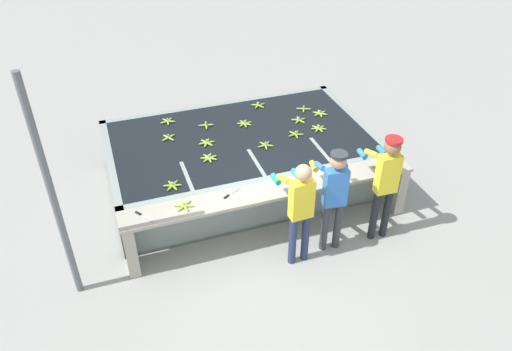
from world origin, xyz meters
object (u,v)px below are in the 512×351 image
worker_1 (334,192)px  banana_bunch_floating_8 (266,145)px  banana_bunch_floating_5 (319,128)px  banana_bunch_floating_12 (173,185)px  worker_0 (300,205)px  banana_bunch_floating_10 (168,121)px  worker_2 (386,178)px  banana_bunch_floating_3 (299,120)px  banana_bunch_floating_9 (320,113)px  banana_bunch_floating_1 (206,125)px  support_post_left (53,197)px  banana_bunch_floating_11 (258,105)px  banana_bunch_floating_13 (296,134)px  banana_bunch_ledge_0 (381,166)px  banana_bunch_floating_2 (168,138)px  banana_bunch_floating_4 (304,109)px  knife_0 (230,194)px  knife_1 (142,215)px  banana_bunch_floating_6 (245,123)px  banana_bunch_floating_0 (207,143)px  banana_bunch_floating_7 (209,158)px  banana_bunch_ledge_1 (184,206)px

worker_1 → banana_bunch_floating_8: bearing=104.2°
banana_bunch_floating_5 → banana_bunch_floating_12: size_ratio=1.00×
worker_0 → banana_bunch_floating_10: bearing=111.8°
banana_bunch_floating_5 → worker_2: bearing=-85.1°
banana_bunch_floating_3 → banana_bunch_floating_9: 0.48m
banana_bunch_floating_1 → support_post_left: 3.40m
banana_bunch_floating_11 → banana_bunch_floating_3: bearing=-57.9°
banana_bunch_floating_13 → banana_bunch_ledge_0: size_ratio=1.00×
banana_bunch_floating_1 → banana_bunch_floating_2: bearing=-163.9°
worker_0 → banana_bunch_ledge_0: (1.60, 0.57, -0.09)m
banana_bunch_floating_4 → banana_bunch_ledge_0: banana_bunch_ledge_0 is taller
banana_bunch_floating_11 → knife_0: 2.77m
banana_bunch_floating_1 → banana_bunch_floating_3: size_ratio=1.03×
knife_0 → support_post_left: support_post_left is taller
banana_bunch_floating_8 → knife_0: 1.42m
banana_bunch_floating_1 → knife_1: banana_bunch_floating_1 is taller
worker_0 → banana_bunch_floating_9: worker_0 is taller
banana_bunch_floating_5 → knife_0: size_ratio=0.90×
banana_bunch_floating_10 → banana_bunch_ledge_0: size_ratio=1.00×
worker_0 → banana_bunch_floating_6: (0.04, 2.54, -0.10)m
worker_1 → banana_bunch_floating_12: 2.33m
worker_1 → banana_bunch_floating_6: size_ratio=6.00×
banana_bunch_floating_0 → knife_1: bearing=-130.6°
banana_bunch_floating_1 → knife_0: banana_bunch_floating_1 is taller
banana_bunch_floating_4 → banana_bunch_floating_7: size_ratio=0.96×
banana_bunch_floating_8 → banana_bunch_floating_13: same height
banana_bunch_floating_7 → banana_bunch_floating_10: same height
banana_bunch_floating_0 → knife_0: size_ratio=0.90×
banana_bunch_floating_3 → banana_bunch_floating_11: size_ratio=1.00×
banana_bunch_floating_1 → support_post_left: support_post_left is taller
knife_0 → knife_1: (-1.26, -0.05, 0.00)m
banana_bunch_floating_2 → support_post_left: 2.79m
worker_0 → worker_2: 1.37m
worker_1 → worker_2: worker_2 is taller
banana_bunch_floating_5 → knife_0: banana_bunch_floating_5 is taller
banana_bunch_floating_4 → banana_bunch_floating_12: (-2.77, -1.57, -0.00)m
banana_bunch_floating_7 → banana_bunch_floating_11: 1.97m
banana_bunch_floating_3 → banana_bunch_floating_10: bearing=161.9°
banana_bunch_floating_3 → banana_bunch_floating_0: bearing=-173.2°
worker_2 → knife_0: (-2.16, 0.59, -0.18)m
support_post_left → banana_bunch_floating_12: bearing=25.4°
knife_1 → support_post_left: bearing=-168.9°
worker_1 → banana_bunch_floating_13: worker_1 is taller
banana_bunch_floating_4 → banana_bunch_ledge_1: 3.43m
worker_1 → banana_bunch_floating_0: worker_1 is taller
knife_1 → banana_bunch_floating_11: bearing=44.4°
worker_0 → banana_bunch_floating_1: bearing=102.8°
banana_bunch_floating_8 → banana_bunch_floating_13: 0.63m
support_post_left → banana_bunch_floating_5: bearing=19.9°
banana_bunch_floating_1 → banana_bunch_ledge_0: banana_bunch_ledge_0 is taller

